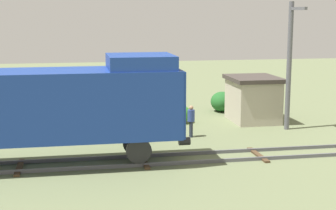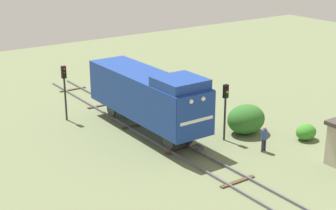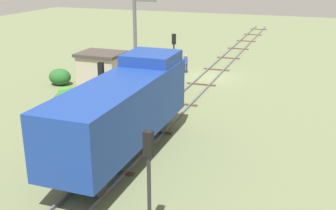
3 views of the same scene
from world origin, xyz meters
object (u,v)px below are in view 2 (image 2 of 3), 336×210
locomotive (148,94)px  worker_by_signal (264,137)px  traffic_signal_far (64,83)px  traffic_signal_mid (225,102)px

locomotive → worker_by_signal: (4.20, -6.90, -1.78)m
traffic_signal_far → worker_by_signal: bearing=-57.9°
traffic_signal_mid → worker_by_signal: traffic_signal_mid is taller
locomotive → traffic_signal_far: 6.61m
traffic_signal_mid → locomotive: bearing=130.1°
traffic_signal_mid → traffic_signal_far: traffic_signal_far is taller
traffic_signal_mid → traffic_signal_far: (-7.00, 9.58, 0.16)m
traffic_signal_far → worker_by_signal: size_ratio=2.42×
traffic_signal_mid → traffic_signal_far: size_ratio=0.94×
traffic_signal_far → worker_by_signal: traffic_signal_far is taller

